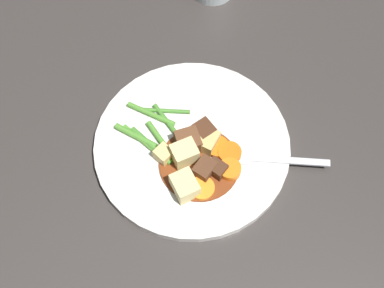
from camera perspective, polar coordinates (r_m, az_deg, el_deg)
The scene contains 23 objects.
ground_plane at distance 0.82m, azimuth 0.00°, elevation -0.43°, with size 3.00×3.00×0.00m, color #383330.
dinner_plate at distance 0.81m, azimuth 0.00°, elevation -0.22°, with size 0.29×0.29×0.01m, color white.
stew_sauce at distance 0.79m, azimuth 0.77°, elevation -2.05°, with size 0.12×0.12×0.00m, color brown.
carrot_slice_0 at distance 0.78m, azimuth 3.88°, elevation -2.62°, with size 0.03×0.03×0.01m, color orange.
carrot_slice_1 at distance 0.80m, azimuth 2.61°, elevation -0.36°, with size 0.03×0.03×0.01m, color orange.
carrot_slice_2 at distance 0.79m, azimuth 3.86°, elevation -0.97°, with size 0.03×0.03×0.01m, color orange.
carrot_slice_3 at distance 0.77m, azimuth 1.04°, elevation -4.55°, with size 0.04×0.04×0.01m, color orange.
potato_chunk_0 at distance 0.76m, azimuth -0.75°, elevation -4.30°, with size 0.03×0.04×0.03m, color #EAD68C.
potato_chunk_1 at distance 0.78m, azimuth -0.77°, elevation -1.00°, with size 0.03×0.03×0.03m, color #EAD68C.
potato_chunk_2 at distance 0.79m, azimuth 1.52°, elevation 0.31°, with size 0.03×0.03×0.03m, color #DBBC6B.
potato_chunk_3 at distance 0.79m, azimuth -2.91°, elevation -1.06°, with size 0.02×0.02×0.02m, color #E5CC7A.
meat_chunk_0 at distance 0.80m, azimuth 1.14°, elevation 1.39°, with size 0.03×0.03×0.03m, color #4C2B19.
meat_chunk_1 at distance 0.79m, azimuth -0.57°, elevation 0.39°, with size 0.03×0.03×0.03m, color brown.
meat_chunk_2 at distance 0.78m, azimuth 2.80°, elevation -2.37°, with size 0.02×0.03×0.02m, color #4C2B19.
meat_chunk_3 at distance 0.78m, azimuth 1.30°, elevation -2.59°, with size 0.03×0.02×0.02m, color #56331E.
green_bean_0 at distance 0.81m, azimuth -5.77°, elevation 0.82°, with size 0.01×0.01×0.07m, color #599E38.
green_bean_1 at distance 0.82m, azimuth -2.77°, elevation 2.57°, with size 0.01×0.01×0.06m, color #4C8E33.
green_bean_2 at distance 0.80m, azimuth -3.22°, elevation 0.38°, with size 0.01×0.01×0.07m, color #599E38.
green_bean_3 at distance 0.83m, azimuth -4.20°, elevation 3.06°, with size 0.01×0.01×0.08m, color #599E38.
green_bean_4 at distance 0.81m, azimuth -4.92°, elevation 0.17°, with size 0.01×0.01×0.08m, color #599E38.
green_bean_5 at distance 0.80m, azimuth -4.19°, elevation -0.19°, with size 0.01×0.01×0.08m, color #4C8E33.
green_bean_6 at distance 0.83m, azimuth -2.95°, elevation 3.40°, with size 0.01×0.01×0.08m, color #4C8E33.
fork at distance 0.80m, azimuth 7.38°, elevation -1.53°, with size 0.13×0.14×0.00m.
Camera 1 is at (0.29, -0.22, 0.73)m, focal length 52.14 mm.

